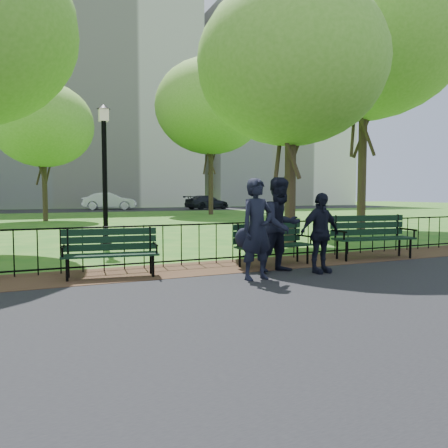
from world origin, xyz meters
name	(u,v)px	position (x,y,z in m)	size (l,w,h in m)	color
ground	(288,278)	(0.00, 0.00, 0.00)	(120.00, 120.00, 0.00)	#1F6019
dirt_strip	(251,265)	(0.00, 1.50, 0.01)	(60.00, 1.60, 0.01)	#361F16
far_street	(84,210)	(0.00, 35.00, 0.01)	(70.00, 9.00, 0.01)	black
iron_fence	(241,240)	(0.00, 2.00, 0.50)	(24.06, 0.06, 1.00)	black
apartment_mid	(87,80)	(2.00, 48.00, 15.00)	(24.00, 15.00, 30.00)	beige
apartment_east	(265,119)	(26.00, 48.00, 12.00)	(20.00, 15.00, 24.00)	white
park_bench_main	(262,239)	(0.09, 1.20, 0.60)	(1.88, 0.69, 0.98)	black
park_bench_left_a	(110,247)	(-2.98, 1.34, 0.56)	(1.76, 0.73, 0.97)	black
park_bench_right_a	(371,232)	(3.03, 1.22, 0.64)	(2.02, 0.86, 1.11)	black
lamppost	(105,171)	(-2.43, 5.54, 2.16)	(0.36, 0.36, 3.96)	black
tree_near_e	(291,65)	(2.50, 3.94, 5.15)	(5.32, 5.32, 7.42)	#2D2116
tree_mid_e	(365,31)	(8.25, 7.56, 8.09)	(8.36, 8.36, 11.65)	#2D2116
tree_far_c	(43,125)	(-3.64, 19.87, 5.37)	(5.55, 5.55, 7.74)	#2D2116
tree_far_e	(211,107)	(7.75, 23.08, 7.83)	(8.09, 8.09, 11.28)	#2D2116
person_left	(257,229)	(-0.63, 0.04, 0.91)	(0.66, 0.43, 1.80)	black
person_mid	(281,225)	(0.14, 0.51, 0.93)	(0.89, 0.47, 1.84)	black
person_right	(320,233)	(0.79, 0.14, 0.78)	(0.91, 0.37, 1.54)	black
sedan_silver	(110,201)	(2.36, 35.17, 0.82)	(1.71, 4.92, 1.62)	#B3B5BB
sedan_dark	(207,202)	(11.29, 32.90, 0.68)	(1.88, 4.62, 1.34)	black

